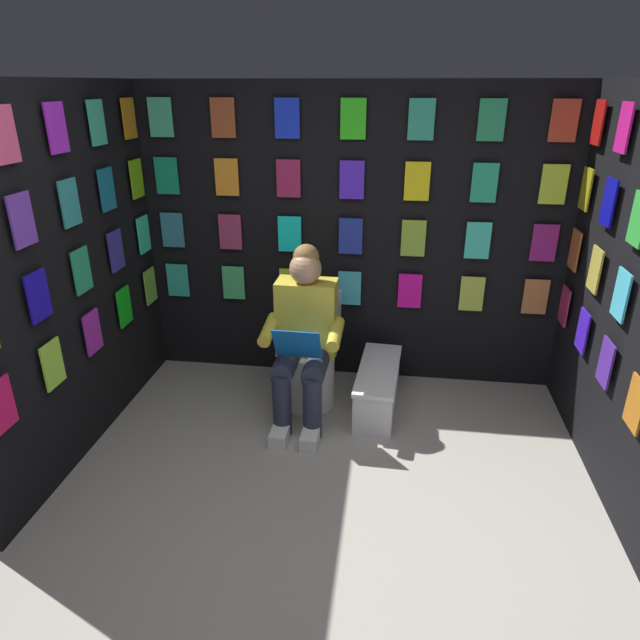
# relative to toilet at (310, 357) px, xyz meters

# --- Properties ---
(ground_plane) EXTENTS (30.00, 30.00, 0.00)m
(ground_plane) POSITION_rel_toilet_xyz_m (-0.24, 1.67, -0.33)
(ground_plane) COLOR #9E998E
(display_wall_back) EXTENTS (3.17, 0.14, 2.17)m
(display_wall_back) POSITION_rel_toilet_xyz_m (-0.24, -0.46, 0.76)
(display_wall_back) COLOR black
(display_wall_back) RESTS_ON ground
(display_wall_left) EXTENTS (0.14, 2.09, 2.17)m
(display_wall_left) POSITION_rel_toilet_xyz_m (-1.83, 0.63, 0.76)
(display_wall_left) COLOR black
(display_wall_left) RESTS_ON ground
(display_wall_right) EXTENTS (0.14, 2.09, 2.17)m
(display_wall_right) POSITION_rel_toilet_xyz_m (1.34, 0.63, 0.76)
(display_wall_right) COLOR black
(display_wall_right) RESTS_ON ground
(toilet) EXTENTS (0.41, 0.56, 0.77)m
(toilet) POSITION_rel_toilet_xyz_m (0.00, 0.00, 0.00)
(toilet) COLOR white
(toilet) RESTS_ON ground
(person_reading) EXTENTS (0.53, 0.69, 1.19)m
(person_reading) POSITION_rel_toilet_xyz_m (0.00, 0.23, 0.27)
(person_reading) COLOR gold
(person_reading) RESTS_ON ground
(comic_longbox_near) EXTENTS (0.32, 0.80, 0.32)m
(comic_longbox_near) POSITION_rel_toilet_xyz_m (-0.50, 0.08, -0.17)
(comic_longbox_near) COLOR silver
(comic_longbox_near) RESTS_ON ground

